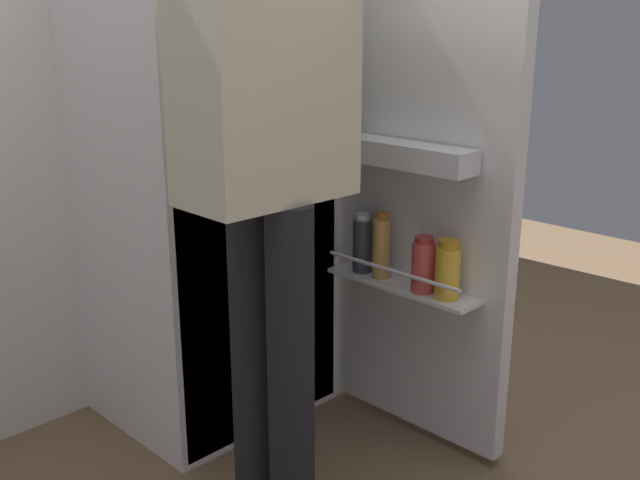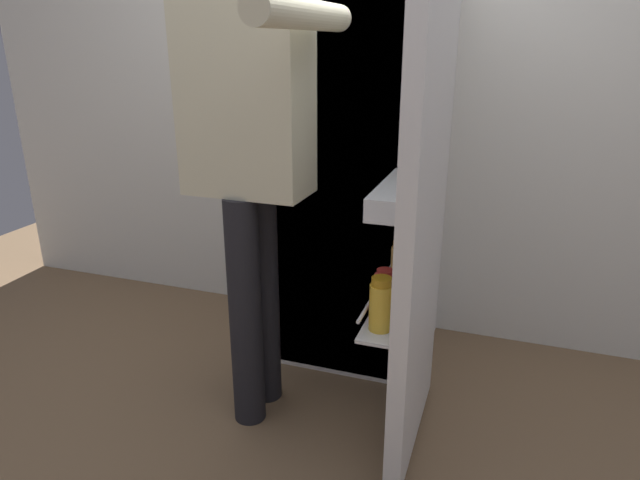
{
  "view_description": "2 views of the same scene",
  "coord_description": "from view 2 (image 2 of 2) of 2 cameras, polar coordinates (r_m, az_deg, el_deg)",
  "views": [
    {
      "loc": [
        -1.39,
        -1.37,
        1.3
      ],
      "look_at": [
        -0.03,
        -0.02,
        0.72
      ],
      "focal_mm": 41.39,
      "sensor_mm": 36.0,
      "label": 1
    },
    {
      "loc": [
        0.6,
        -1.75,
        1.37
      ],
      "look_at": [
        0.01,
        -0.04,
        0.73
      ],
      "focal_mm": 31.1,
      "sensor_mm": 36.0,
      "label": 2
    }
  ],
  "objects": [
    {
      "name": "refrigerator",
      "position": [
        2.36,
        4.75,
        6.26
      ],
      "size": [
        0.72,
        1.21,
        1.66
      ],
      "color": "white",
      "rests_on": "ground_plane"
    },
    {
      "name": "person",
      "position": [
        1.91,
        -7.18,
        10.25
      ],
      "size": [
        0.55,
        0.76,
        1.76
      ],
      "color": "black",
      "rests_on": "ground_plane"
    },
    {
      "name": "kitchen_wall",
      "position": [
        2.69,
        6.51,
        16.07
      ],
      "size": [
        4.4,
        0.1,
        2.42
      ],
      "primitive_type": "cube",
      "color": "silver",
      "rests_on": "ground_plane"
    },
    {
      "name": "ground_plane",
      "position": [
        2.3,
        0.21,
        -16.94
      ],
      "size": [
        5.94,
        5.94,
        0.0
      ],
      "primitive_type": "plane",
      "color": "brown"
    }
  ]
}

